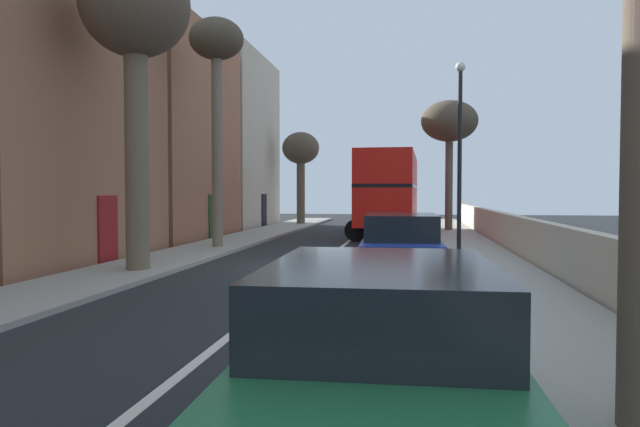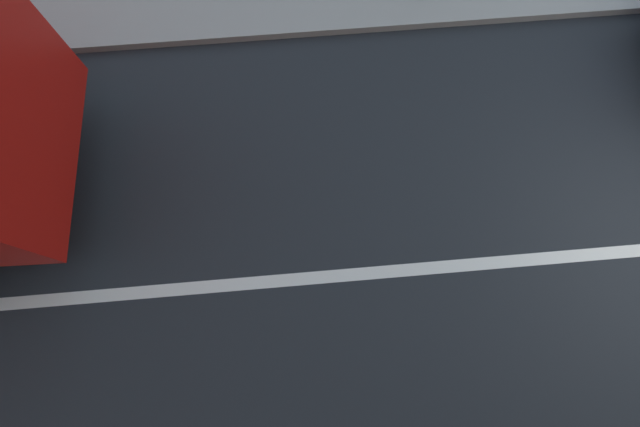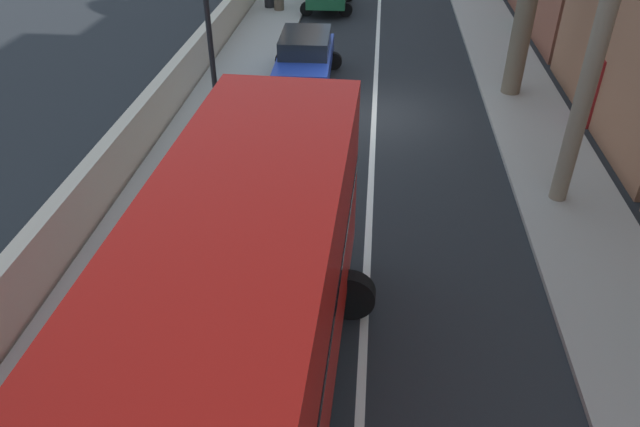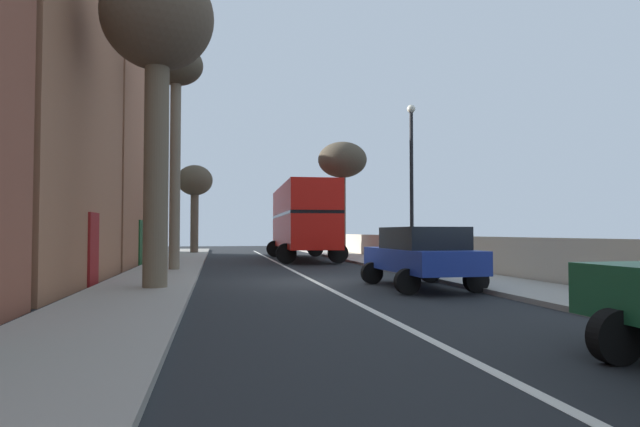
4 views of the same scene
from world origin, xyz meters
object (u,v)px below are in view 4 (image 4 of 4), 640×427
(street_tree_left_2, at_px, (158,31))
(street_tree_right_5, at_px, (342,162))
(street_tree_left_4, at_px, (195,184))
(street_tree_left_0, at_px, (176,81))
(double_decker_bus, at_px, (303,217))
(parked_car_blue_right_1, at_px, (421,254))
(lamppost_right, at_px, (412,173))

(street_tree_left_2, relative_size, street_tree_right_5, 1.18)
(street_tree_left_2, xyz_separation_m, street_tree_left_4, (0.03, 23.37, -1.93))
(street_tree_left_0, bearing_deg, street_tree_left_2, -89.71)
(double_decker_bus, height_order, street_tree_left_0, street_tree_left_0)
(street_tree_left_0, bearing_deg, double_decker_bus, 51.93)
(parked_car_blue_right_1, height_order, street_tree_left_2, street_tree_left_2)
(parked_car_blue_right_1, distance_m, street_tree_left_4, 25.24)
(street_tree_left_0, xyz_separation_m, street_tree_left_2, (0.03, -6.64, -0.55))
(street_tree_left_4, distance_m, street_tree_right_5, 10.78)
(street_tree_left_2, relative_size, street_tree_left_4, 1.39)
(street_tree_left_2, xyz_separation_m, lamppost_right, (8.86, 4.75, -3.02))
(double_decker_bus, xyz_separation_m, street_tree_left_0, (-6.29, -8.03, 5.03))
(street_tree_left_0, xyz_separation_m, street_tree_left_4, (0.06, 16.73, -2.49))
(double_decker_bus, bearing_deg, lamppost_right, -75.32)
(double_decker_bus, relative_size, street_tree_left_4, 1.74)
(lamppost_right, bearing_deg, street_tree_left_2, -151.78)
(street_tree_left_0, height_order, street_tree_right_5, street_tree_left_0)
(street_tree_left_4, xyz_separation_m, lamppost_right, (8.83, -18.62, -1.09))
(parked_car_blue_right_1, relative_size, street_tree_left_4, 0.73)
(street_tree_left_0, relative_size, street_tree_right_5, 1.21)
(double_decker_bus, relative_size, lamppost_right, 1.69)
(street_tree_left_0, height_order, street_tree_left_4, street_tree_left_0)
(street_tree_left_2, xyz_separation_m, street_tree_right_5, (9.38, 18.12, -0.82))
(double_decker_bus, distance_m, street_tree_left_4, 10.99)
(street_tree_left_0, relative_size, street_tree_left_4, 1.42)
(parked_car_blue_right_1, height_order, street_tree_left_4, street_tree_left_4)
(street_tree_left_4, height_order, lamppost_right, lamppost_right)
(street_tree_left_4, bearing_deg, double_decker_bus, -54.38)
(parked_car_blue_right_1, xyz_separation_m, street_tree_left_4, (-7.03, 23.91, 3.95))
(lamppost_right, bearing_deg, street_tree_right_5, 87.74)
(street_tree_left_4, relative_size, street_tree_right_5, 0.85)
(street_tree_left_0, distance_m, street_tree_right_5, 14.91)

